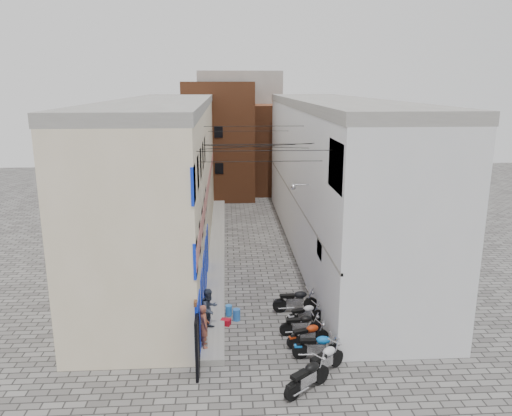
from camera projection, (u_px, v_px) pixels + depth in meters
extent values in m
plane|color=#54514F|center=(269.00, 365.00, 18.04)|extent=(90.00, 90.00, 0.00)
cube|color=gray|center=(217.00, 248.00, 30.47)|extent=(0.90, 26.00, 0.25)
cube|color=beige|center=(166.00, 182.00, 29.29)|extent=(5.00, 26.00, 8.50)
cube|color=tan|center=(208.00, 186.00, 29.50)|extent=(0.10, 26.00, 0.80)
cube|color=#0D2AC8|center=(203.00, 281.00, 22.32)|extent=(0.12, 10.20, 2.40)
cube|color=#0D2AC8|center=(200.00, 193.00, 21.34)|extent=(0.10, 10.20, 4.00)
cube|color=gray|center=(162.00, 104.00, 28.19)|extent=(5.10, 26.00, 0.50)
cube|color=black|center=(197.00, 345.00, 17.24)|extent=(0.10, 1.20, 2.20)
cube|color=silver|center=(334.00, 180.00, 29.88)|extent=(5.00, 26.00, 8.50)
cube|color=#0D2AC8|center=(337.00, 166.00, 17.94)|extent=(0.10, 2.40, 1.80)
cube|color=white|center=(321.00, 249.00, 21.33)|extent=(0.08, 1.00, 0.70)
cylinder|color=#B2B2B7|center=(302.00, 185.00, 23.68)|extent=(0.80, 0.06, 0.06)
sphere|color=#B2B2B7|center=(293.00, 187.00, 23.68)|extent=(0.28, 0.28, 0.28)
cube|color=gray|center=(337.00, 103.00, 28.79)|extent=(5.10, 26.00, 0.50)
cube|color=gray|center=(293.00, 194.00, 29.95)|extent=(0.10, 26.00, 0.12)
cube|color=brown|center=(219.00, 140.00, 43.81)|extent=(6.00, 6.00, 10.00)
cube|color=brown|center=(273.00, 148.00, 46.28)|extent=(5.00, 6.00, 8.00)
cube|color=gray|center=(240.00, 128.00, 49.61)|extent=(8.00, 5.00, 11.00)
cube|color=black|center=(243.00, 189.00, 42.14)|extent=(2.00, 0.30, 2.40)
cylinder|color=black|center=(265.00, 151.00, 18.15)|extent=(5.20, 0.02, 0.02)
cylinder|color=black|center=(261.00, 161.00, 20.25)|extent=(5.20, 0.02, 0.02)
cylinder|color=black|center=(257.00, 144.00, 22.58)|extent=(5.20, 0.02, 0.02)
cylinder|color=black|center=(254.00, 126.00, 24.85)|extent=(5.20, 0.02, 0.02)
cylinder|color=black|center=(251.00, 145.00, 28.07)|extent=(5.20, 0.02, 0.02)
cylinder|color=black|center=(249.00, 131.00, 30.85)|extent=(5.20, 0.02, 0.02)
cylinder|color=black|center=(260.00, 146.00, 21.10)|extent=(5.65, 2.07, 0.02)
cylinder|color=black|center=(255.00, 147.00, 24.10)|extent=(5.80, 1.58, 0.02)
imported|color=brown|center=(204.00, 326.00, 18.60)|extent=(0.54, 0.69, 1.69)
imported|color=#2D3444|center=(209.00, 309.00, 19.96)|extent=(1.05, 1.05, 1.71)
cylinder|color=blue|center=(237.00, 315.00, 21.36)|extent=(0.39, 0.39, 0.51)
cylinder|color=#2A7BD5|center=(229.00, 310.00, 21.82)|extent=(0.37, 0.37, 0.46)
cube|color=#AF0C1C|center=(226.00, 322.00, 20.97)|extent=(0.48, 0.41, 0.25)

